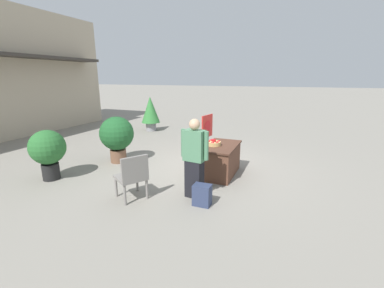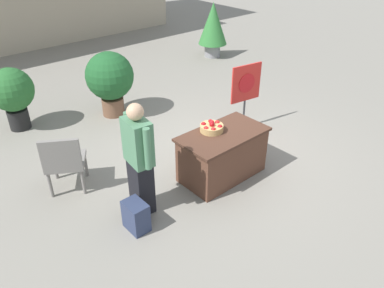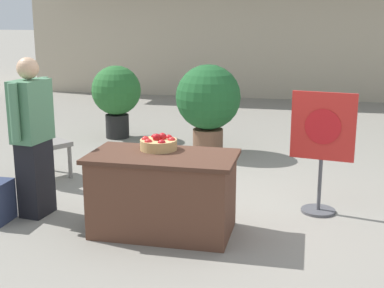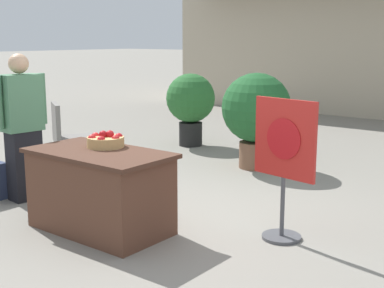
{
  "view_description": "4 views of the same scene",
  "coord_description": "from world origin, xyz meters",
  "px_view_note": "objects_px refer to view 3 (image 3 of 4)",
  "views": [
    {
      "loc": [
        -6.38,
        -2.27,
        2.44
      ],
      "look_at": [
        -0.76,
        -0.01,
        0.84
      ],
      "focal_mm": 24.0,
      "sensor_mm": 36.0,
      "label": 1
    },
    {
      "loc": [
        -3.98,
        -4.02,
        3.55
      ],
      "look_at": [
        -0.89,
        -0.51,
        0.73
      ],
      "focal_mm": 35.0,
      "sensor_mm": 36.0,
      "label": 2
    },
    {
      "loc": [
        0.95,
        -5.3,
        2.05
      ],
      "look_at": [
        -0.22,
        -0.06,
        0.75
      ],
      "focal_mm": 50.0,
      "sensor_mm": 36.0,
      "label": 3
    },
    {
      "loc": [
        3.3,
        -3.93,
        1.81
      ],
      "look_at": [
        0.22,
        0.02,
        0.81
      ],
      "focal_mm": 50.0,
      "sensor_mm": 36.0,
      "label": 4
    }
  ],
  "objects_px": {
    "potted_plant_far_right": "(116,94)",
    "potted_plant_near_right": "(208,101)",
    "patio_chair": "(35,139)",
    "apple_basket": "(159,143)",
    "display_table": "(163,193)",
    "person_visitor": "(33,137)",
    "poster_board": "(322,146)"
  },
  "relations": [
    {
      "from": "potted_plant_far_right",
      "to": "potted_plant_near_right",
      "type": "bearing_deg",
      "value": -22.08
    },
    {
      "from": "patio_chair",
      "to": "apple_basket",
      "type": "bearing_deg",
      "value": -87.69
    },
    {
      "from": "display_table",
      "to": "potted_plant_near_right",
      "type": "height_order",
      "value": "potted_plant_near_right"
    },
    {
      "from": "display_table",
      "to": "person_visitor",
      "type": "bearing_deg",
      "value": 173.51
    },
    {
      "from": "poster_board",
      "to": "patio_chair",
      "type": "height_order",
      "value": "poster_board"
    },
    {
      "from": "display_table",
      "to": "poster_board",
      "type": "relative_size",
      "value": 1.08
    },
    {
      "from": "person_visitor",
      "to": "patio_chair",
      "type": "height_order",
      "value": "person_visitor"
    },
    {
      "from": "poster_board",
      "to": "patio_chair",
      "type": "distance_m",
      "value": 3.51
    },
    {
      "from": "display_table",
      "to": "potted_plant_far_right",
      "type": "distance_m",
      "value": 4.19
    },
    {
      "from": "apple_basket",
      "to": "potted_plant_near_right",
      "type": "distance_m",
      "value": 2.89
    },
    {
      "from": "patio_chair",
      "to": "display_table",
      "type": "bearing_deg",
      "value": -90.22
    },
    {
      "from": "patio_chair",
      "to": "potted_plant_near_right",
      "type": "distance_m",
      "value": 2.6
    },
    {
      "from": "apple_basket",
      "to": "potted_plant_near_right",
      "type": "bearing_deg",
      "value": 91.29
    },
    {
      "from": "person_visitor",
      "to": "patio_chair",
      "type": "xyz_separation_m",
      "value": [
        -0.59,
        1.1,
        -0.3
      ]
    },
    {
      "from": "apple_basket",
      "to": "potted_plant_near_right",
      "type": "height_order",
      "value": "potted_plant_near_right"
    },
    {
      "from": "display_table",
      "to": "person_visitor",
      "type": "xyz_separation_m",
      "value": [
        -1.42,
        0.16,
        0.45
      ]
    },
    {
      "from": "person_visitor",
      "to": "potted_plant_far_right",
      "type": "xyz_separation_m",
      "value": [
        -0.44,
        3.58,
        -0.09
      ]
    },
    {
      "from": "person_visitor",
      "to": "patio_chair",
      "type": "distance_m",
      "value": 1.28
    },
    {
      "from": "potted_plant_far_right",
      "to": "patio_chair",
      "type": "bearing_deg",
      "value": -93.64
    },
    {
      "from": "display_table",
      "to": "patio_chair",
      "type": "bearing_deg",
      "value": 147.93
    },
    {
      "from": "person_visitor",
      "to": "potted_plant_near_right",
      "type": "distance_m",
      "value": 3.16
    },
    {
      "from": "poster_board",
      "to": "potted_plant_far_right",
      "type": "height_order",
      "value": "poster_board"
    },
    {
      "from": "potted_plant_near_right",
      "to": "potted_plant_far_right",
      "type": "height_order",
      "value": "potted_plant_near_right"
    },
    {
      "from": "apple_basket",
      "to": "patio_chair",
      "type": "relative_size",
      "value": 0.37
    },
    {
      "from": "patio_chair",
      "to": "potted_plant_near_right",
      "type": "height_order",
      "value": "potted_plant_near_right"
    },
    {
      "from": "patio_chair",
      "to": "person_visitor",
      "type": "bearing_deg",
      "value": -119.77
    },
    {
      "from": "apple_basket",
      "to": "person_visitor",
      "type": "height_order",
      "value": "person_visitor"
    },
    {
      "from": "poster_board",
      "to": "patio_chair",
      "type": "relative_size",
      "value": 1.35
    },
    {
      "from": "person_visitor",
      "to": "poster_board",
      "type": "xyz_separation_m",
      "value": [
        2.89,
        0.7,
        -0.11
      ]
    },
    {
      "from": "person_visitor",
      "to": "potted_plant_near_right",
      "type": "bearing_deg",
      "value": 72.85
    },
    {
      "from": "apple_basket",
      "to": "poster_board",
      "type": "distance_m",
      "value": 1.71
    },
    {
      "from": "display_table",
      "to": "potted_plant_near_right",
      "type": "xyz_separation_m",
      "value": [
        -0.15,
        3.05,
        0.41
      ]
    }
  ]
}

